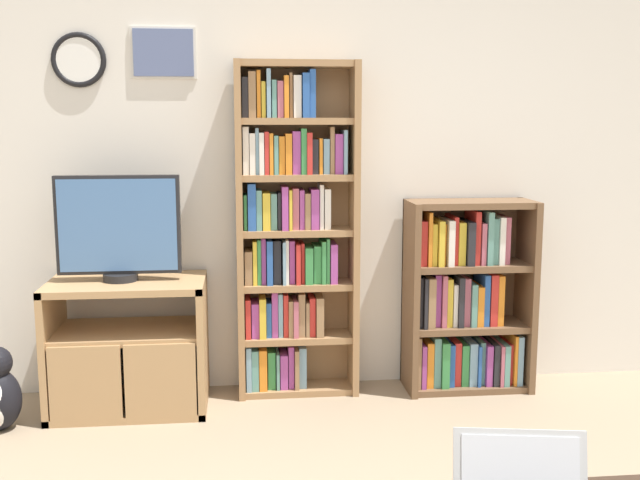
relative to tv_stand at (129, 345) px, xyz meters
name	(u,v)px	position (x,y,z in m)	size (l,w,h in m)	color
wall_back	(280,161)	(0.83, 0.32, 0.95)	(6.71, 0.09, 2.60)	silver
tv_stand	(129,345)	(0.00, 0.00, 0.00)	(0.82, 0.51, 0.70)	tan
television	(119,228)	(-0.03, 0.02, 0.63)	(0.64, 0.18, 0.56)	black
bookshelf_tall	(291,231)	(0.88, 0.17, 0.58)	(0.67, 0.24, 1.85)	#9E754C
bookshelf_short	(463,300)	(1.87, 0.14, 0.17)	(0.71, 0.32, 1.09)	brown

